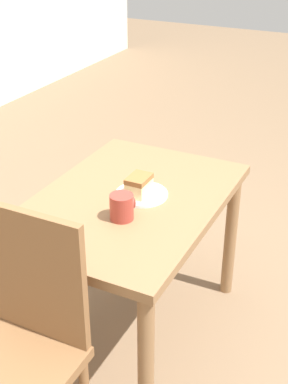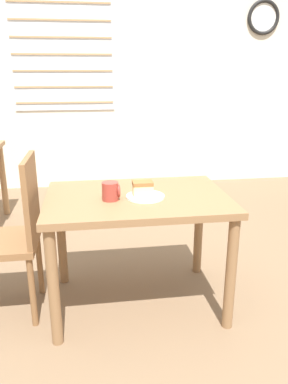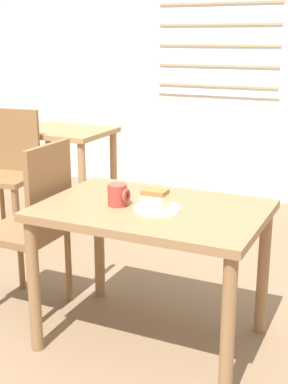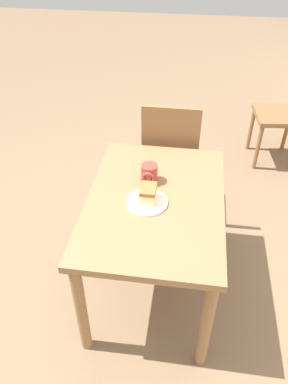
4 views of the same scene
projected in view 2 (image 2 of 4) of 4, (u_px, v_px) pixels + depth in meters
ground_plane at (142, 339)px, 2.06m from camera, size 14.00×14.00×0.00m
wall_back at (107, 71)px, 4.48m from camera, size 10.00×0.10×2.80m
dining_table_near at (137, 212)px, 2.21m from camera, size 1.06×0.73×0.72m
chair_near_window at (14, 232)px, 2.17m from camera, size 0.40×0.40×0.96m
plate at (145, 196)px, 2.15m from camera, size 0.22×0.22×0.01m
cake_slice at (143, 188)px, 2.14m from camera, size 0.11×0.08×0.08m
coffee_mug at (111, 191)px, 2.09m from camera, size 0.10×0.09×0.10m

